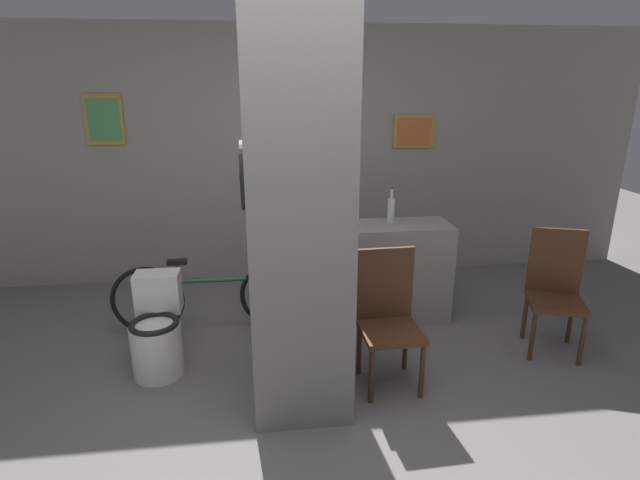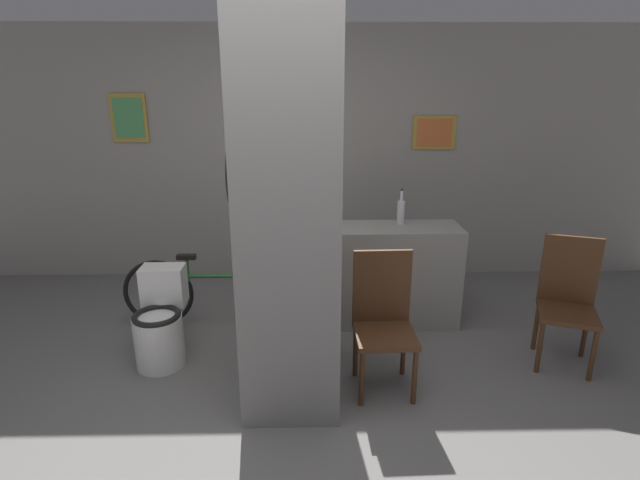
{
  "view_description": "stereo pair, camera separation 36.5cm",
  "coord_description": "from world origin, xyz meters",
  "px_view_note": "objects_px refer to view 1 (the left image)",
  "views": [
    {
      "loc": [
        -0.14,
        -2.58,
        2.08
      ],
      "look_at": [
        0.29,
        0.87,
        0.95
      ],
      "focal_mm": 28.0,
      "sensor_mm": 36.0,
      "label": 1
    },
    {
      "loc": [
        0.23,
        -2.6,
        2.08
      ],
      "look_at": [
        0.29,
        0.87,
        0.95
      ],
      "focal_mm": 28.0,
      "sensor_mm": 36.0,
      "label": 2
    }
  ],
  "objects_px": {
    "chair_near_pillar": "(388,314)",
    "bottle_tall": "(391,209)",
    "chair_by_doorway": "(556,287)",
    "bicycle": "(213,295)",
    "toilet": "(157,333)"
  },
  "relations": [
    {
      "from": "chair_by_doorway",
      "to": "bottle_tall",
      "type": "bearing_deg",
      "value": 166.32
    },
    {
      "from": "chair_by_doorway",
      "to": "bicycle",
      "type": "bearing_deg",
      "value": -173.23
    },
    {
      "from": "chair_near_pillar",
      "to": "bicycle",
      "type": "relative_size",
      "value": 0.58
    },
    {
      "from": "toilet",
      "to": "bottle_tall",
      "type": "bearing_deg",
      "value": 20.61
    },
    {
      "from": "bottle_tall",
      "to": "bicycle",
      "type": "bearing_deg",
      "value": -174.98
    },
    {
      "from": "toilet",
      "to": "chair_by_doorway",
      "type": "bearing_deg",
      "value": -0.58
    },
    {
      "from": "chair_by_doorway",
      "to": "bottle_tall",
      "type": "relative_size",
      "value": 3.06
    },
    {
      "from": "chair_near_pillar",
      "to": "chair_by_doorway",
      "type": "bearing_deg",
      "value": 9.71
    },
    {
      "from": "chair_by_doorway",
      "to": "bicycle",
      "type": "relative_size",
      "value": 0.58
    },
    {
      "from": "toilet",
      "to": "chair_near_pillar",
      "type": "xyz_separation_m",
      "value": [
        1.64,
        -0.32,
        0.21
      ]
    },
    {
      "from": "chair_near_pillar",
      "to": "bottle_tall",
      "type": "bearing_deg",
      "value": 73.24
    },
    {
      "from": "chair_near_pillar",
      "to": "bicycle",
      "type": "distance_m",
      "value": 1.59
    },
    {
      "from": "bicycle",
      "to": "bottle_tall",
      "type": "bearing_deg",
      "value": 5.02
    },
    {
      "from": "bottle_tall",
      "to": "toilet",
      "type": "bearing_deg",
      "value": -159.39
    },
    {
      "from": "chair_near_pillar",
      "to": "chair_by_doorway",
      "type": "distance_m",
      "value": 1.46
    }
  ]
}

